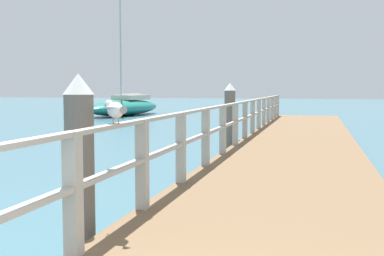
# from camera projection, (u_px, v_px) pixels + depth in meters

# --- Properties ---
(pier_deck) EXTENTS (2.83, 23.49, 0.38)m
(pier_deck) POSITION_uv_depth(u_px,v_px,m) (297.00, 147.00, 12.63)
(pier_deck) COLOR brown
(pier_deck) RESTS_ON ground_plane
(pier_railing) EXTENTS (0.12, 22.01, 0.98)m
(pier_railing) POSITION_uv_depth(u_px,v_px,m) (245.00, 115.00, 12.89)
(pier_railing) COLOR #B2ADA3
(pier_railing) RESTS_ON pier_deck
(dock_piling_near) EXTENTS (0.29, 0.29, 1.82)m
(dock_piling_near) POSITION_uv_depth(u_px,v_px,m) (80.00, 168.00, 4.76)
(dock_piling_near) COLOR #6B6056
(dock_piling_near) RESTS_ON ground_plane
(dock_piling_far) EXTENTS (0.29, 0.29, 1.82)m
(dock_piling_far) POSITION_uv_depth(u_px,v_px,m) (230.00, 118.00, 12.88)
(dock_piling_far) COLOR #6B6056
(dock_piling_far) RESTS_ON ground_plane
(seagull_foreground) EXTENTS (0.36, 0.38, 0.21)m
(seagull_foreground) POSITION_uv_depth(u_px,v_px,m) (115.00, 109.00, 4.62)
(seagull_foreground) COLOR white
(seagull_foreground) RESTS_ON pier_railing
(boat_2) EXTENTS (3.44, 7.78, 8.22)m
(boat_2) POSITION_uv_depth(u_px,v_px,m) (125.00, 107.00, 30.85)
(boat_2) COLOR #197266
(boat_2) RESTS_ON ground_plane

